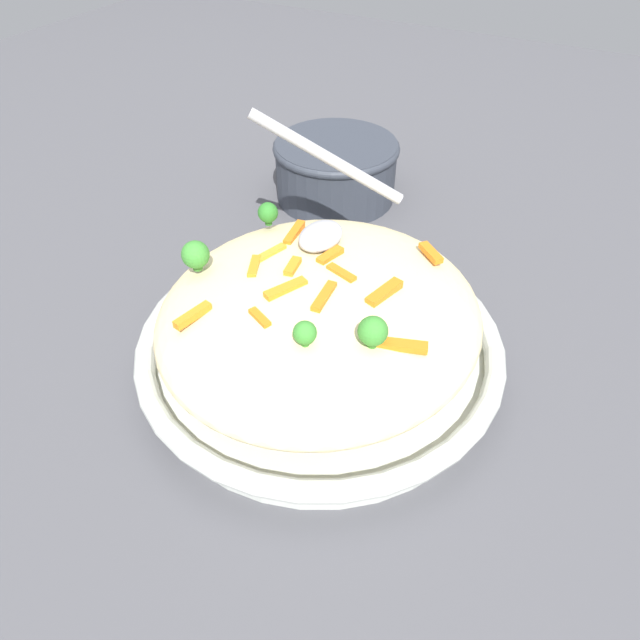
{
  "coord_description": "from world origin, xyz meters",
  "views": [
    {
      "loc": [
        0.36,
        0.19,
        0.43
      ],
      "look_at": [
        0.0,
        0.0,
        0.06
      ],
      "focal_mm": 32.69,
      "sensor_mm": 36.0,
      "label": 1
    }
  ],
  "objects": [
    {
      "name": "broccoli_floret_2",
      "position": [
        0.04,
        0.07,
        0.11
      ],
      "size": [
        0.02,
        0.02,
        0.03
      ],
      "color": "#377928",
      "rests_on": "pasta_mound"
    },
    {
      "name": "serving_spoon",
      "position": [
        -0.09,
        -0.05,
        0.12
      ],
      "size": [
        0.14,
        0.16,
        0.1
      ],
      "color": "#B7B7BC",
      "rests_on": "pasta_mound"
    },
    {
      "name": "carrot_piece_10",
      "position": [
        0.08,
        -0.08,
        0.1
      ],
      "size": [
        0.04,
        0.02,
        0.01
      ],
      "primitive_type": "cube",
      "rotation": [
        0.0,
        0.0,
        6.08
      ],
      "color": "orange",
      "rests_on": "pasta_mound"
    },
    {
      "name": "carrot_piece_5",
      "position": [
        -0.01,
        -0.04,
        0.1
      ],
      "size": [
        0.03,
        0.01,
        0.01
      ],
      "primitive_type": "cube",
      "rotation": [
        0.0,
        0.0,
        3.32
      ],
      "color": "orange",
      "rests_on": "pasta_mound"
    },
    {
      "name": "serving_bowl",
      "position": [
        0.0,
        0.0,
        0.02
      ],
      "size": [
        0.35,
        0.35,
        0.04
      ],
      "color": "silver",
      "rests_on": "ground_plane"
    },
    {
      "name": "carrot_piece_1",
      "position": [
        -0.09,
        -0.04,
        0.1
      ],
      "size": [
        0.02,
        0.02,
        0.01
      ],
      "primitive_type": "cube",
      "rotation": [
        0.0,
        0.0,
        2.2
      ],
      "color": "orange",
      "rests_on": "pasta_mound"
    },
    {
      "name": "carrot_piece_9",
      "position": [
        -0.1,
        0.07,
        0.1
      ],
      "size": [
        0.03,
        0.03,
        0.01
      ],
      "primitive_type": "cube",
      "rotation": [
        0.0,
        0.0,
        0.87
      ],
      "color": "orange",
      "rests_on": "pasta_mound"
    },
    {
      "name": "broccoli_floret_1",
      "position": [
        0.07,
        0.02,
        0.11
      ],
      "size": [
        0.02,
        0.02,
        0.02
      ],
      "color": "#377928",
      "rests_on": "pasta_mound"
    },
    {
      "name": "carrot_piece_11",
      "position": [
        0.03,
        0.09,
        0.1
      ],
      "size": [
        0.02,
        0.04,
        0.01
      ],
      "primitive_type": "cube",
      "rotation": [
        0.0,
        0.0,
        1.9
      ],
      "color": "orange",
      "rests_on": "pasta_mound"
    },
    {
      "name": "carrot_piece_13",
      "position": [
        -0.0,
        -0.07,
        0.1
      ],
      "size": [
        0.03,
        0.02,
        0.01
      ],
      "primitive_type": "cube",
      "rotation": [
        0.0,
        0.0,
        3.56
      ],
      "color": "orange",
      "rests_on": "pasta_mound"
    },
    {
      "name": "carrot_piece_12",
      "position": [
        -0.07,
        -0.07,
        0.1
      ],
      "size": [
        0.04,
        0.02,
        0.01
      ],
      "primitive_type": "cube",
      "rotation": [
        0.0,
        0.0,
        3.3
      ],
      "color": "orange",
      "rests_on": "pasta_mound"
    },
    {
      "name": "carrot_piece_4",
      "position": [
        -0.05,
        -0.01,
        0.1
      ],
      "size": [
        0.03,
        0.02,
        0.01
      ],
      "primitive_type": "cube",
      "rotation": [
        0.0,
        0.0,
        6.05
      ],
      "color": "orange",
      "rests_on": "pasta_mound"
    },
    {
      "name": "broccoli_floret_3",
      "position": [
        0.02,
        -0.12,
        0.11
      ],
      "size": [
        0.03,
        0.03,
        0.03
      ],
      "color": "#377928",
      "rests_on": "pasta_mound"
    },
    {
      "name": "carrot_piece_2",
      "position": [
        -0.02,
        0.05,
        0.1
      ],
      "size": [
        0.04,
        0.02,
        0.01
      ],
      "primitive_type": "cube",
      "rotation": [
        0.0,
        0.0,
        6.03
      ],
      "color": "orange",
      "rests_on": "pasta_mound"
    },
    {
      "name": "companion_bowl",
      "position": [
        -0.31,
        -0.14,
        0.05
      ],
      "size": [
        0.17,
        0.17,
        0.08
      ],
      "color": "#333842",
      "rests_on": "ground_plane"
    },
    {
      "name": "carrot_piece_3",
      "position": [
        0.01,
        0.01,
        0.1
      ],
      "size": [
        0.04,
        0.01,
        0.01
      ],
      "primitive_type": "cube",
      "rotation": [
        0.0,
        0.0,
        0.09
      ],
      "color": "orange",
      "rests_on": "pasta_mound"
    },
    {
      "name": "ground_plane",
      "position": [
        0.0,
        0.0,
        0.0
      ],
      "size": [
        2.4,
        2.4,
        0.0
      ],
      "primitive_type": "plane",
      "color": "#4C4C51"
    },
    {
      "name": "carrot_piece_0",
      "position": [
        0.06,
        -0.03,
        0.1
      ],
      "size": [
        0.02,
        0.03,
        0.01
      ],
      "primitive_type": "cube",
      "rotation": [
        0.0,
        0.0,
        1.13
      ],
      "color": "orange",
      "rests_on": "pasta_mound"
    },
    {
      "name": "pasta_mound",
      "position": [
        0.0,
        0.0,
        0.07
      ],
      "size": [
        0.32,
        0.3,
        0.06
      ],
      "primitive_type": "ellipsoid",
      "color": "beige",
      "rests_on": "serving_bowl"
    },
    {
      "name": "broccoli_floret_0",
      "position": [
        -0.08,
        -0.1,
        0.11
      ],
      "size": [
        0.02,
        0.02,
        0.02
      ],
      "color": "#296820",
      "rests_on": "pasta_mound"
    },
    {
      "name": "carrot_piece_7",
      "position": [
        -0.03,
        0.01,
        0.1
      ],
      "size": [
        0.02,
        0.03,
        0.01
      ],
      "primitive_type": "cube",
      "rotation": [
        0.0,
        0.0,
        1.26
      ],
      "color": "orange",
      "rests_on": "pasta_mound"
    },
    {
      "name": "carrot_piece_8",
      "position": [
        -0.02,
        -0.07,
        0.1
      ],
      "size": [
        0.04,
        0.02,
        0.01
      ],
      "primitive_type": "cube",
      "rotation": [
        0.0,
        0.0,
        2.85
      ],
      "color": "orange",
      "rests_on": "pasta_mound"
    },
    {
      "name": "carrot_piece_6",
      "position": [
        0.02,
        -0.02,
        0.1
      ],
      "size": [
        0.04,
        0.03,
        0.01
      ],
      "primitive_type": "cube",
      "rotation": [
        0.0,
        0.0,
        2.67
      ],
      "color": "orange",
      "rests_on": "pasta_mound"
    }
  ]
}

